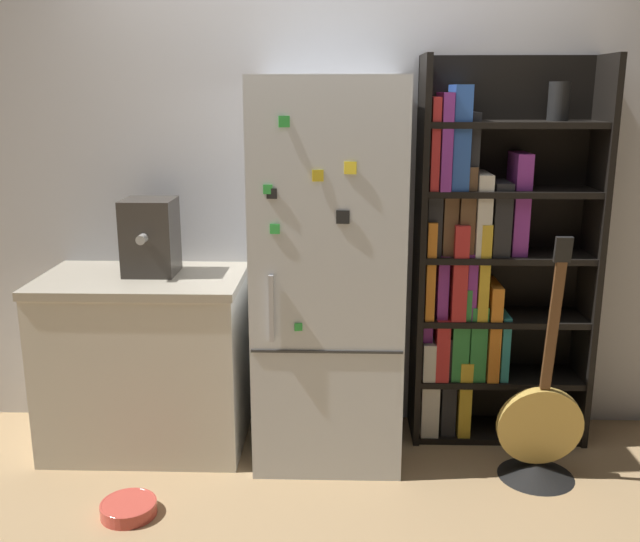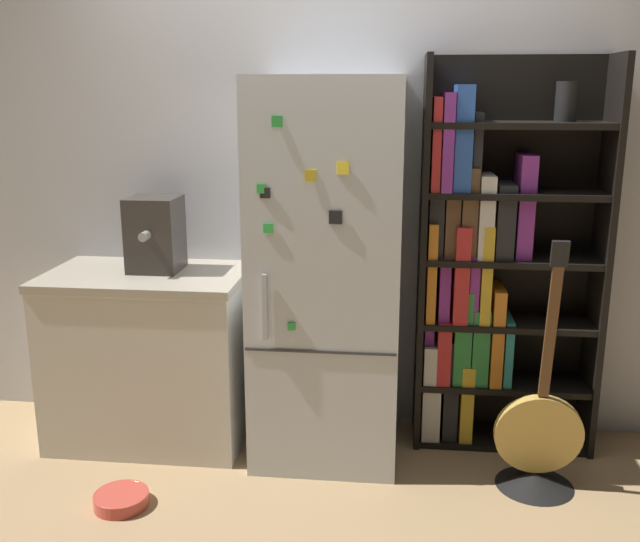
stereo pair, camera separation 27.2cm
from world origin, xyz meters
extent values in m
plane|color=tan|center=(0.00, 0.00, 0.00)|extent=(16.00, 16.00, 0.00)
cube|color=silver|center=(0.00, 0.47, 1.30)|extent=(8.00, 0.05, 2.60)
cube|color=silver|center=(0.00, 0.12, 0.91)|extent=(0.69, 0.67, 1.82)
cube|color=#333333|center=(0.00, -0.22, 0.63)|extent=(0.67, 0.01, 0.01)
cube|color=#B2B2B7|center=(-0.24, -0.23, 0.83)|extent=(0.02, 0.02, 0.30)
cube|color=green|center=(-0.18, -0.22, 1.63)|extent=(0.05, 0.02, 0.05)
cube|color=yellow|center=(0.10, -0.22, 1.44)|extent=(0.05, 0.01, 0.05)
cube|color=black|center=(0.07, -0.22, 1.24)|extent=(0.06, 0.01, 0.06)
cube|color=green|center=(-0.12, -0.22, 0.75)|extent=(0.04, 0.01, 0.03)
cube|color=green|center=(-0.22, -0.22, 1.18)|extent=(0.04, 0.01, 0.04)
cube|color=black|center=(-0.23, -0.22, 1.33)|extent=(0.04, 0.01, 0.04)
cube|color=green|center=(-0.25, -0.22, 1.35)|extent=(0.04, 0.01, 0.04)
cube|color=yellow|center=(-0.04, -0.22, 1.41)|extent=(0.05, 0.01, 0.05)
cube|color=black|center=(0.45, 0.29, 0.96)|extent=(0.03, 0.33, 1.92)
cube|color=black|center=(1.30, 0.29, 0.96)|extent=(0.03, 0.33, 1.92)
cube|color=black|center=(0.87, 0.44, 0.96)|extent=(0.88, 0.03, 1.92)
cube|color=black|center=(0.87, 0.29, 0.01)|extent=(0.82, 0.30, 0.03)
cube|color=black|center=(0.87, 0.29, 0.32)|extent=(0.82, 0.30, 0.03)
cube|color=black|center=(0.87, 0.29, 0.64)|extent=(0.82, 0.30, 0.03)
cube|color=black|center=(0.87, 0.29, 0.96)|extent=(0.82, 0.30, 0.03)
cube|color=black|center=(0.87, 0.29, 1.28)|extent=(0.82, 0.30, 0.03)
cube|color=black|center=(0.87, 0.29, 1.60)|extent=(0.82, 0.30, 0.03)
cube|color=silver|center=(0.52, 0.28, 0.28)|extent=(0.09, 0.27, 0.50)
cube|color=#262628|center=(0.61, 0.29, 0.29)|extent=(0.07, 0.23, 0.52)
cube|color=gold|center=(0.69, 0.28, 0.23)|extent=(0.06, 0.26, 0.40)
cube|color=purple|center=(0.50, 0.30, 0.59)|extent=(0.05, 0.21, 0.50)
cube|color=red|center=(0.57, 0.29, 0.49)|extent=(0.07, 0.27, 0.32)
cube|color=#338C3F|center=(0.66, 0.28, 0.57)|extent=(0.08, 0.24, 0.48)
cube|color=#338C3F|center=(0.75, 0.30, 0.53)|extent=(0.08, 0.27, 0.39)
cube|color=orange|center=(0.82, 0.28, 0.58)|extent=(0.06, 0.26, 0.49)
cube|color=teal|center=(0.88, 0.29, 0.50)|extent=(0.04, 0.25, 0.33)
cube|color=orange|center=(0.50, 0.28, 0.90)|extent=(0.04, 0.26, 0.49)
cube|color=purple|center=(0.56, 0.29, 0.81)|extent=(0.05, 0.23, 0.32)
cube|color=red|center=(0.64, 0.28, 0.89)|extent=(0.07, 0.27, 0.48)
cube|color=purple|center=(0.70, 0.28, 0.82)|extent=(0.05, 0.23, 0.33)
cube|color=gold|center=(0.75, 0.29, 0.89)|extent=(0.05, 0.27, 0.48)
cube|color=#262628|center=(0.51, 0.29, 1.19)|extent=(0.07, 0.23, 0.44)
cube|color=brown|center=(0.59, 0.29, 1.23)|extent=(0.07, 0.21, 0.51)
cube|color=brown|center=(0.66, 0.29, 1.19)|extent=(0.07, 0.24, 0.43)
cube|color=silver|center=(0.74, 0.29, 1.17)|extent=(0.07, 0.28, 0.40)
cube|color=#262628|center=(0.83, 0.29, 1.15)|extent=(0.08, 0.24, 0.35)
cube|color=purple|center=(0.92, 0.30, 1.22)|extent=(0.07, 0.22, 0.49)
cube|color=red|center=(0.49, 0.28, 1.51)|extent=(0.04, 0.27, 0.43)
cube|color=purple|center=(0.55, 0.28, 1.52)|extent=(0.05, 0.28, 0.45)
cube|color=#2D59B2|center=(0.62, 0.28, 1.54)|extent=(0.08, 0.25, 0.49)
cube|color=#262628|center=(0.68, 0.30, 1.47)|extent=(0.04, 0.22, 0.36)
cylinder|color=black|center=(1.08, 0.29, 1.70)|extent=(0.10, 0.10, 0.18)
cube|color=beige|center=(-0.91, 0.14, 0.42)|extent=(0.96, 0.61, 0.84)
cube|color=#B2A893|center=(-0.91, 0.14, 0.86)|extent=(0.98, 0.63, 0.04)
cube|color=#38332D|center=(-0.87, 0.19, 1.06)|extent=(0.25, 0.24, 0.37)
cylinder|color=#A5A39E|center=(-0.87, 0.04, 1.08)|extent=(0.04, 0.06, 0.04)
cone|color=black|center=(0.98, -0.15, 0.03)|extent=(0.35, 0.35, 0.06)
cylinder|color=gold|center=(0.98, -0.15, 0.26)|extent=(0.39, 0.10, 0.39)
cube|color=brown|center=(0.98, -0.22, 0.76)|extent=(0.04, 0.10, 0.61)
cube|color=black|center=(0.98, -0.27, 1.11)|extent=(0.07, 0.04, 0.11)
cylinder|color=#D84C3F|center=(-0.84, -0.52, 0.03)|extent=(0.24, 0.24, 0.06)
torus|color=#D84C3F|center=(-0.84, -0.52, 0.05)|extent=(0.24, 0.24, 0.01)
camera|label=1|loc=(0.06, -3.17, 1.75)|focal=40.00mm
camera|label=2|loc=(0.33, -3.15, 1.75)|focal=40.00mm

